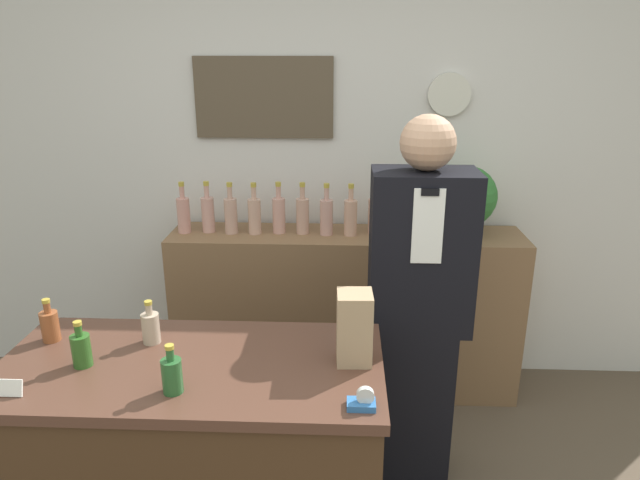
{
  "coord_description": "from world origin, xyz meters",
  "views": [
    {
      "loc": [
        0.15,
        -1.31,
        1.97
      ],
      "look_at": [
        0.05,
        1.1,
        1.16
      ],
      "focal_mm": 32.0,
      "sensor_mm": 36.0,
      "label": 1
    }
  ],
  "objects_px": {
    "paper_bag": "(354,328)",
    "shopkeeper": "(418,314)",
    "potted_plant": "(466,199)",
    "tape_dispenser": "(363,401)"
  },
  "relations": [
    {
      "from": "potted_plant",
      "to": "paper_bag",
      "type": "xyz_separation_m",
      "value": [
        -0.62,
        -1.23,
        -0.16
      ]
    },
    {
      "from": "potted_plant",
      "to": "tape_dispenser",
      "type": "bearing_deg",
      "value": -111.48
    },
    {
      "from": "potted_plant",
      "to": "paper_bag",
      "type": "distance_m",
      "value": 1.38
    },
    {
      "from": "paper_bag",
      "to": "shopkeeper",
      "type": "bearing_deg",
      "value": 59.32
    },
    {
      "from": "paper_bag",
      "to": "tape_dispenser",
      "type": "relative_size",
      "value": 2.92
    },
    {
      "from": "shopkeeper",
      "to": "potted_plant",
      "type": "xyz_separation_m",
      "value": [
        0.33,
        0.74,
        0.33
      ]
    },
    {
      "from": "potted_plant",
      "to": "paper_bag",
      "type": "height_order",
      "value": "potted_plant"
    },
    {
      "from": "shopkeeper",
      "to": "potted_plant",
      "type": "distance_m",
      "value": 0.87
    },
    {
      "from": "shopkeeper",
      "to": "potted_plant",
      "type": "height_order",
      "value": "shopkeeper"
    },
    {
      "from": "shopkeeper",
      "to": "paper_bag",
      "type": "distance_m",
      "value": 0.59
    }
  ]
}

